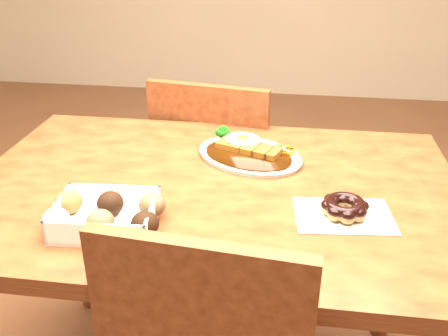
# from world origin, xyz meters

# --- Properties ---
(table) EXTENTS (1.20, 0.80, 0.75)m
(table) POSITION_xyz_m (0.00, 0.00, 0.65)
(table) COLOR #4A1E0E
(table) RESTS_ON ground
(chair_far) EXTENTS (0.48, 0.48, 0.87)m
(chair_far) POSITION_xyz_m (-0.07, 0.54, 0.48)
(chair_far) COLOR #4A1E0E
(chair_far) RESTS_ON ground
(katsu_curry_plate) EXTENTS (0.35, 0.31, 0.06)m
(katsu_curry_plate) POSITION_xyz_m (0.07, 0.17, 0.76)
(katsu_curry_plate) COLOR white
(katsu_curry_plate) RESTS_ON table
(donut_box) EXTENTS (0.25, 0.17, 0.06)m
(donut_box) POSITION_xyz_m (-0.19, -0.21, 0.78)
(donut_box) COLOR white
(donut_box) RESTS_ON table
(pon_de_ring) EXTENTS (0.22, 0.17, 0.04)m
(pon_de_ring) POSITION_xyz_m (0.31, -0.10, 0.77)
(pon_de_ring) COLOR silver
(pon_de_ring) RESTS_ON table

